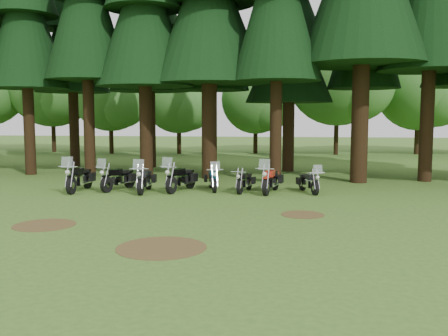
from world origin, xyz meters
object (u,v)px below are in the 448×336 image
at_px(motorcycle_2, 145,180).
at_px(motorcycle_3, 181,179).
at_px(motorcycle_5, 245,182).
at_px(motorcycle_1, 118,179).
at_px(motorcycle_7, 309,183).
at_px(motorcycle_6, 271,181).
at_px(motorcycle_4, 213,180).
at_px(motorcycle_0, 80,179).

height_order(motorcycle_2, motorcycle_3, motorcycle_3).
relative_size(motorcycle_3, motorcycle_5, 1.23).
distance_m(motorcycle_1, motorcycle_3, 2.71).
distance_m(motorcycle_1, motorcycle_7, 8.04).
bearing_deg(motorcycle_7, motorcycle_6, 167.48).
height_order(motorcycle_3, motorcycle_5, motorcycle_3).
height_order(motorcycle_4, motorcycle_6, motorcycle_6).
relative_size(motorcycle_0, motorcycle_1, 1.09).
relative_size(motorcycle_0, motorcycle_6, 1.04).
distance_m(motorcycle_0, motorcycle_2, 2.79).
height_order(motorcycle_6, motorcycle_7, motorcycle_6).
bearing_deg(motorcycle_7, motorcycle_4, 157.91).
relative_size(motorcycle_0, motorcycle_3, 1.03).
bearing_deg(motorcycle_6, motorcycle_7, 18.75).
height_order(motorcycle_4, motorcycle_7, motorcycle_4).
xyz_separation_m(motorcycle_2, motorcycle_7, (6.75, 0.72, -0.08)).
height_order(motorcycle_1, motorcycle_5, motorcycle_1).
relative_size(motorcycle_5, motorcycle_7, 1.00).
height_order(motorcycle_5, motorcycle_6, motorcycle_6).
distance_m(motorcycle_0, motorcycle_5, 6.93).
distance_m(motorcycle_4, motorcycle_5, 1.42).
bearing_deg(motorcycle_1, motorcycle_3, 19.60).
height_order(motorcycle_1, motorcycle_6, motorcycle_6).
bearing_deg(motorcycle_7, motorcycle_0, 165.37).
distance_m(motorcycle_2, motorcycle_5, 4.16).
bearing_deg(motorcycle_4, motorcycle_1, 172.26).
bearing_deg(motorcycle_3, motorcycle_1, -161.95).
bearing_deg(motorcycle_5, motorcycle_6, 5.73).
relative_size(motorcycle_4, motorcycle_6, 0.88).
height_order(motorcycle_2, motorcycle_7, motorcycle_2).
xyz_separation_m(motorcycle_1, motorcycle_4, (4.00, 0.48, -0.04)).
bearing_deg(motorcycle_2, motorcycle_0, 177.71).
height_order(motorcycle_0, motorcycle_2, motorcycle_0).
bearing_deg(motorcycle_2, motorcycle_5, 4.53).
distance_m(motorcycle_2, motorcycle_3, 1.51).
xyz_separation_m(motorcycle_0, motorcycle_5, (6.90, 0.73, -0.11)).
relative_size(motorcycle_4, motorcycle_7, 1.08).
xyz_separation_m(motorcycle_6, motorcycle_7, (1.55, 0.19, -0.08)).
bearing_deg(motorcycle_3, motorcycle_4, 34.34).
bearing_deg(motorcycle_5, motorcycle_3, -165.79).
bearing_deg(motorcycle_5, motorcycle_0, -162.84).
distance_m(motorcycle_1, motorcycle_5, 5.40).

